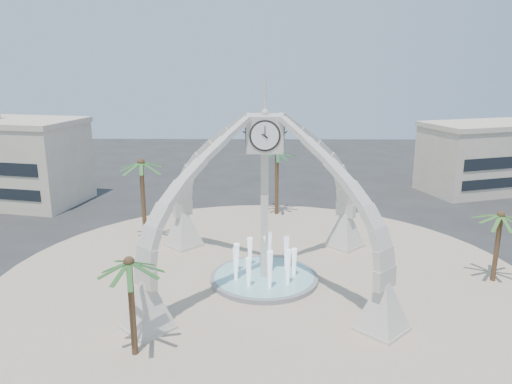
{
  "coord_description": "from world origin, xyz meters",
  "views": [
    {
      "loc": [
        -0.17,
        -34.23,
        15.83
      ],
      "look_at": [
        -0.64,
        2.0,
        6.33
      ],
      "focal_mm": 35.0,
      "sensor_mm": 36.0,
      "label": 1
    }
  ],
  "objects_px": {
    "fountain": "(264,277)",
    "palm_west": "(141,164)",
    "clock_tower": "(265,197)",
    "palm_south": "(129,263)",
    "palm_north": "(277,153)",
    "palm_east": "(501,216)"
  },
  "relations": [
    {
      "from": "palm_north",
      "to": "palm_south",
      "type": "height_order",
      "value": "palm_north"
    },
    {
      "from": "clock_tower",
      "to": "fountain",
      "type": "height_order",
      "value": "clock_tower"
    },
    {
      "from": "clock_tower",
      "to": "palm_east",
      "type": "height_order",
      "value": "clock_tower"
    },
    {
      "from": "fountain",
      "to": "palm_south",
      "type": "relative_size",
      "value": 1.28
    },
    {
      "from": "clock_tower",
      "to": "palm_south",
      "type": "xyz_separation_m",
      "value": [
        -7.23,
        -9.73,
        -1.02
      ]
    },
    {
      "from": "clock_tower",
      "to": "fountain",
      "type": "distance_m",
      "value": 6.2
    },
    {
      "from": "palm_south",
      "to": "clock_tower",
      "type": "bearing_deg",
      "value": 53.41
    },
    {
      "from": "fountain",
      "to": "palm_west",
      "type": "xyz_separation_m",
      "value": [
        -10.72,
        8.18,
        6.93
      ]
    },
    {
      "from": "palm_north",
      "to": "clock_tower",
      "type": "bearing_deg",
      "value": -94.61
    },
    {
      "from": "clock_tower",
      "to": "fountain",
      "type": "bearing_deg",
      "value": 90.0
    },
    {
      "from": "palm_west",
      "to": "palm_south",
      "type": "height_order",
      "value": "palm_west"
    },
    {
      "from": "palm_east",
      "to": "palm_south",
      "type": "height_order",
      "value": "palm_south"
    },
    {
      "from": "palm_west",
      "to": "fountain",
      "type": "bearing_deg",
      "value": -37.33
    },
    {
      "from": "fountain",
      "to": "palm_west",
      "type": "relative_size",
      "value": 0.98
    },
    {
      "from": "clock_tower",
      "to": "palm_west",
      "type": "relative_size",
      "value": 2.2
    },
    {
      "from": "fountain",
      "to": "palm_south",
      "type": "distance_m",
      "value": 13.18
    },
    {
      "from": "clock_tower",
      "to": "palm_south",
      "type": "height_order",
      "value": "clock_tower"
    },
    {
      "from": "clock_tower",
      "to": "palm_west",
      "type": "bearing_deg",
      "value": 142.67
    },
    {
      "from": "palm_west",
      "to": "palm_north",
      "type": "relative_size",
      "value": 1.07
    },
    {
      "from": "palm_north",
      "to": "palm_west",
      "type": "bearing_deg",
      "value": -144.54
    },
    {
      "from": "fountain",
      "to": "palm_east",
      "type": "height_order",
      "value": "palm_east"
    },
    {
      "from": "palm_east",
      "to": "palm_west",
      "type": "height_order",
      "value": "palm_west"
    }
  ]
}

